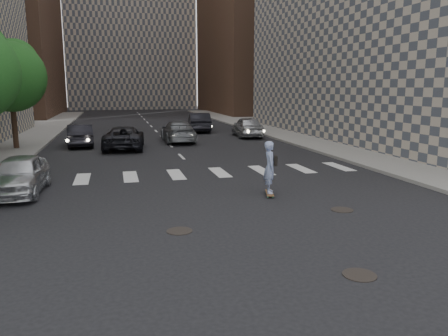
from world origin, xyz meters
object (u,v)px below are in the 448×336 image
(traffic_car_a, at_px, (80,135))
(traffic_car_d, at_px, (247,127))
(traffic_car_c, at_px, (124,138))
(silver_sedan, at_px, (19,175))
(traffic_car_e, at_px, (199,122))
(tree_c, at_px, (11,73))
(traffic_car_b, at_px, (178,132))
(skateboarder, at_px, (270,167))

(traffic_car_a, distance_m, traffic_car_d, 12.56)
(traffic_car_a, relative_size, traffic_car_c, 0.86)
(silver_sedan, height_order, traffic_car_d, traffic_car_d)
(traffic_car_a, bearing_deg, traffic_car_e, -145.43)
(tree_c, height_order, traffic_car_d, tree_c)
(tree_c, bearing_deg, silver_sedan, -78.73)
(traffic_car_b, xyz_separation_m, traffic_car_d, (5.71, 1.91, 0.05))
(traffic_car_a, bearing_deg, tree_c, 8.56)
(skateboarder, height_order, traffic_car_d, skateboarder)
(skateboarder, height_order, traffic_car_b, skateboarder)
(traffic_car_c, height_order, traffic_car_d, traffic_car_d)
(skateboarder, relative_size, traffic_car_b, 0.38)
(traffic_car_a, distance_m, traffic_car_b, 6.61)
(skateboarder, xyz_separation_m, traffic_car_e, (1.93, 23.36, -0.21))
(traffic_car_a, relative_size, traffic_car_d, 0.95)
(traffic_car_c, bearing_deg, tree_c, -5.16)
(silver_sedan, distance_m, traffic_car_d, 20.76)
(traffic_car_a, bearing_deg, traffic_car_c, 139.50)
(silver_sedan, relative_size, traffic_car_a, 0.94)
(skateboarder, xyz_separation_m, traffic_car_b, (-0.94, 16.32, -0.29))
(tree_c, relative_size, traffic_car_b, 1.29)
(traffic_car_e, bearing_deg, traffic_car_d, 125.55)
(traffic_car_d, bearing_deg, traffic_car_a, 16.61)
(tree_c, relative_size, traffic_car_e, 1.33)
(silver_sedan, relative_size, traffic_car_c, 0.81)
(skateboarder, xyz_separation_m, silver_sedan, (-8.73, 2.46, -0.32))
(tree_c, bearing_deg, traffic_car_b, 8.57)
(tree_c, distance_m, traffic_car_d, 16.77)
(traffic_car_d, bearing_deg, tree_c, 16.93)
(tree_c, height_order, skateboarder, tree_c)
(traffic_car_a, relative_size, traffic_car_e, 0.89)
(traffic_car_c, height_order, traffic_car_e, traffic_car_e)
(tree_c, xyz_separation_m, traffic_car_d, (15.95, 3.45, -3.85))
(silver_sedan, xyz_separation_m, traffic_car_e, (10.65, 20.89, 0.11))
(traffic_car_a, bearing_deg, traffic_car_b, -178.78)
(tree_c, height_order, traffic_car_a, tree_c)
(traffic_car_b, xyz_separation_m, traffic_car_c, (-3.80, -2.68, -0.03))
(skateboarder, relative_size, traffic_car_e, 0.39)
(traffic_car_a, bearing_deg, traffic_car_d, -172.79)
(tree_c, xyz_separation_m, skateboarder, (11.18, -14.78, -3.62))
(traffic_car_a, xyz_separation_m, traffic_car_c, (2.77, -2.00, -0.01))
(traffic_car_b, distance_m, traffic_car_e, 7.60)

